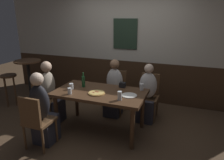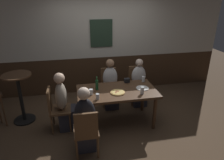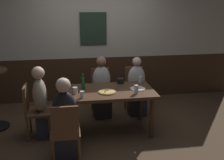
# 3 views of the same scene
# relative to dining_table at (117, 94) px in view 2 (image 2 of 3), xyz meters

# --- Properties ---
(ground_plane) EXTENTS (12.00, 12.00, 0.00)m
(ground_plane) POSITION_rel_dining_table_xyz_m (0.00, 0.00, -0.65)
(ground_plane) COLOR #4C3826
(wall_back) EXTENTS (6.40, 0.13, 2.60)m
(wall_back) POSITION_rel_dining_table_xyz_m (-0.00, 1.65, 0.65)
(wall_back) COLOR #3D2819
(wall_back) RESTS_ON ground_plane
(dining_table) EXTENTS (1.56, 0.86, 0.74)m
(dining_table) POSITION_rel_dining_table_xyz_m (0.00, 0.00, 0.00)
(dining_table) COLOR #472D1C
(dining_table) RESTS_ON ground_plane
(chair_head_west) EXTENTS (0.40, 0.40, 0.88)m
(chair_head_west) POSITION_rel_dining_table_xyz_m (-1.19, 0.00, -0.16)
(chair_head_west) COLOR brown
(chair_head_west) RESTS_ON ground_plane
(chair_left_near) EXTENTS (0.40, 0.40, 0.88)m
(chair_left_near) POSITION_rel_dining_table_xyz_m (-0.69, -0.85, -0.16)
(chair_left_near) COLOR brown
(chair_left_near) RESTS_ON ground_plane
(chair_right_far) EXTENTS (0.40, 0.40, 0.88)m
(chair_right_far) POSITION_rel_dining_table_xyz_m (0.69, 0.85, -0.16)
(chair_right_far) COLOR brown
(chair_right_far) RESTS_ON ground_plane
(chair_mid_far) EXTENTS (0.40, 0.40, 0.88)m
(chair_mid_far) POSITION_rel_dining_table_xyz_m (0.00, 0.85, -0.16)
(chair_mid_far) COLOR brown
(chair_mid_far) RESTS_ON ground_plane
(person_head_west) EXTENTS (0.37, 0.34, 1.19)m
(person_head_west) POSITION_rel_dining_table_xyz_m (-1.03, 0.00, -0.15)
(person_head_west) COLOR #2D2D38
(person_head_west) RESTS_ON ground_plane
(person_left_near) EXTENTS (0.34, 0.37, 1.20)m
(person_left_near) POSITION_rel_dining_table_xyz_m (-0.69, -0.69, -0.15)
(person_left_near) COLOR #2D2D38
(person_left_near) RESTS_ON ground_plane
(person_right_far) EXTENTS (0.34, 0.37, 1.12)m
(person_right_far) POSITION_rel_dining_table_xyz_m (0.69, 0.68, -0.18)
(person_right_far) COLOR #2D2D38
(person_right_far) RESTS_ON ground_plane
(person_mid_far) EXTENTS (0.34, 0.37, 1.16)m
(person_mid_far) POSITION_rel_dining_table_xyz_m (-0.00, 0.68, -0.16)
(person_mid_far) COLOR #2D2D38
(person_mid_far) RESTS_ON ground_plane
(pizza) EXTENTS (0.28, 0.28, 0.03)m
(pizza) POSITION_rel_dining_table_xyz_m (-0.01, -0.11, 0.10)
(pizza) COLOR tan
(pizza) RESTS_ON dining_table
(beer_glass_tall) EXTENTS (0.06, 0.06, 0.12)m
(beer_glass_tall) POSITION_rel_dining_table_xyz_m (0.65, 0.32, 0.14)
(beer_glass_tall) COLOR silver
(beer_glass_tall) RESTS_ON dining_table
(tumbler_water) EXTENTS (0.07, 0.07, 0.14)m
(tumbler_water) POSITION_rel_dining_table_xyz_m (0.44, -0.24, 0.15)
(tumbler_water) COLOR silver
(tumbler_water) RESTS_ON dining_table
(beer_glass_half) EXTENTS (0.06, 0.06, 0.11)m
(beer_glass_half) POSITION_rel_dining_table_xyz_m (-0.42, -0.29, 0.13)
(beer_glass_half) COLOR silver
(beer_glass_half) RESTS_ON dining_table
(highball_clear) EXTENTS (0.07, 0.07, 0.10)m
(highball_clear) POSITION_rel_dining_table_xyz_m (-0.52, -0.07, 0.13)
(highball_clear) COLOR silver
(highball_clear) RESTS_ON dining_table
(beer_bottle_green) EXTENTS (0.06, 0.06, 0.27)m
(beer_bottle_green) POSITION_rel_dining_table_xyz_m (-0.38, 0.12, 0.19)
(beer_bottle_green) COLOR #194723
(beer_bottle_green) RESTS_ON dining_table
(plate_white_large) EXTENTS (0.25, 0.25, 0.01)m
(plate_white_large) POSITION_rel_dining_table_xyz_m (0.52, -0.01, 0.09)
(plate_white_large) COLOR white
(plate_white_large) RESTS_ON dining_table
(condiment_caddy) EXTENTS (0.11, 0.09, 0.09)m
(condiment_caddy) POSITION_rel_dining_table_xyz_m (0.29, 0.34, 0.13)
(condiment_caddy) COLOR black
(condiment_caddy) RESTS_ON dining_table
(side_bar_table) EXTENTS (0.56, 0.56, 1.05)m
(side_bar_table) POSITION_rel_dining_table_xyz_m (-1.91, 0.44, -0.04)
(side_bar_table) COLOR black
(side_bar_table) RESTS_ON ground_plane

